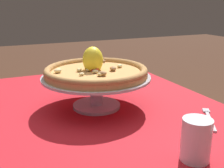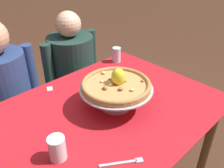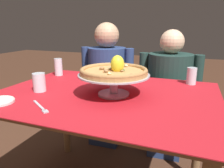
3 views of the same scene
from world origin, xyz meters
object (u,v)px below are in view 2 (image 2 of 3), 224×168
Objects in this scene: sugar_packet at (50,89)px; diner_left at (8,102)px; pizza at (116,84)px; dinner_fork at (124,163)px; pizza_stand at (116,92)px; water_glass_side_left at (57,150)px; diner_right at (73,77)px; water_glass_back_right at (117,56)px.

sugar_packet is 0.42m from diner_left.
diner_left is at bearing 115.00° from pizza.
diner_left reaches higher than dinner_fork.
dinner_fork is 3.34× the size of sugar_packet.
pizza_stand is 1.07× the size of pizza.
pizza is at bearing 11.88° from water_glass_side_left.
pizza is 0.46m from water_glass_side_left.
water_glass_side_left is at bearing -168.12° from pizza.
dinner_fork is at bearing -85.40° from diner_left.
pizza reaches higher than water_glass_side_left.
diner_left is at bearing 114.89° from pizza_stand.
water_glass_side_left is 0.57m from sugar_packet.
dinner_fork is (0.18, -0.22, -0.04)m from water_glass_side_left.
diner_right is (0.23, 0.75, -0.35)m from pizza.
water_glass_back_right is 2.26× the size of sugar_packet.
diner_left is at bearing 83.52° from water_glass_side_left.
dinner_fork is (-0.26, -0.31, -0.09)m from pizza_stand.
water_glass_back_right is at bearing 46.80° from dinner_fork.
pizza_stand is 3.55× the size of water_glass_back_right.
diner_left is at bearing -179.40° from diner_right.
pizza is 0.34× the size of diner_right.
water_glass_back_right is 0.10× the size of diner_right.
pizza_stand is at bearing -164.12° from pizza.
diner_left is at bearing 155.48° from water_glass_back_right.
water_glass_side_left is 0.10× the size of diner_right.
pizza_stand reaches higher than water_glass_back_right.
water_glass_side_left is (-0.44, -0.09, -0.04)m from pizza_stand.
water_glass_side_left is at bearing -168.13° from pizza_stand.
pizza_stand is at bearing 11.87° from water_glass_side_left.
pizza_stand is at bearing -66.80° from sugar_packet.
pizza is at bearing -135.31° from water_glass_back_right.
diner_left is 1.05× the size of diner_right.
pizza_stand is 0.36× the size of diner_right.
diner_right is at bearing 72.97° from pizza.
pizza_stand reaches higher than water_glass_side_left.
water_glass_back_right is (0.41, 0.40, -0.04)m from pizza_stand.
pizza_stand is 8.03× the size of sugar_packet.
sugar_packet is (-0.18, 0.41, -0.14)m from pizza.
water_glass_back_right is at bearing 30.24° from water_glass_side_left.
sugar_packet is at bearing 62.38° from water_glass_side_left.
diner_right is (0.58, 0.01, -0.03)m from diner_left.
pizza is at bearing 15.88° from pizza_stand.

